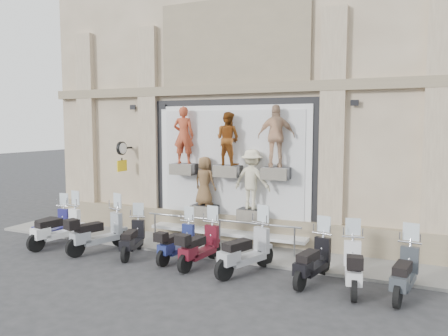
{
  "coord_description": "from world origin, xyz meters",
  "views": [
    {
      "loc": [
        5.4,
        -9.66,
        3.74
      ],
      "look_at": [
        0.18,
        1.9,
        2.49
      ],
      "focal_mm": 35.0,
      "sensor_mm": 36.0,
      "label": 1
    }
  ],
  "objects_px": {
    "scooter_e": "(177,235)",
    "scooter_f": "(200,238)",
    "scooter_d": "(132,231)",
    "scooter_a": "(52,218)",
    "scooter_g": "(245,241)",
    "scooter_i": "(353,257)",
    "clock_sign_bracket": "(122,153)",
    "scooter_j": "(405,263)",
    "scooter_b": "(58,220)",
    "guard_rail": "(220,234)",
    "scooter_h": "(313,251)",
    "scooter_c": "(98,224)"
  },
  "relations": [
    {
      "from": "scooter_h",
      "to": "clock_sign_bracket",
      "type": "bearing_deg",
      "value": 175.44
    },
    {
      "from": "scooter_e",
      "to": "scooter_j",
      "type": "height_order",
      "value": "scooter_j"
    },
    {
      "from": "scooter_g",
      "to": "scooter_i",
      "type": "xyz_separation_m",
      "value": [
        2.63,
        -0.03,
        -0.07
      ]
    },
    {
      "from": "scooter_a",
      "to": "scooter_f",
      "type": "height_order",
      "value": "scooter_f"
    },
    {
      "from": "scooter_d",
      "to": "scooter_h",
      "type": "distance_m",
      "value": 5.2
    },
    {
      "from": "scooter_a",
      "to": "scooter_b",
      "type": "relative_size",
      "value": 0.89
    },
    {
      "from": "scooter_g",
      "to": "scooter_i",
      "type": "relative_size",
      "value": 1.09
    },
    {
      "from": "guard_rail",
      "to": "scooter_d",
      "type": "bearing_deg",
      "value": -141.96
    },
    {
      "from": "scooter_d",
      "to": "scooter_h",
      "type": "xyz_separation_m",
      "value": [
        5.2,
        -0.02,
        0.04
      ]
    },
    {
      "from": "scooter_g",
      "to": "guard_rail",
      "type": "bearing_deg",
      "value": 153.02
    },
    {
      "from": "guard_rail",
      "to": "scooter_d",
      "type": "distance_m",
      "value": 2.58
    },
    {
      "from": "scooter_b",
      "to": "scooter_g",
      "type": "bearing_deg",
      "value": 11.46
    },
    {
      "from": "guard_rail",
      "to": "scooter_f",
      "type": "xyz_separation_m",
      "value": [
        0.16,
        -1.6,
        0.3
      ]
    },
    {
      "from": "clock_sign_bracket",
      "to": "scooter_j",
      "type": "xyz_separation_m",
      "value": [
        9.1,
        -2.14,
        -2.04
      ]
    },
    {
      "from": "clock_sign_bracket",
      "to": "scooter_e",
      "type": "xyz_separation_m",
      "value": [
        3.27,
        -1.91,
        -2.09
      ]
    },
    {
      "from": "scooter_h",
      "to": "scooter_j",
      "type": "relative_size",
      "value": 0.99
    },
    {
      "from": "guard_rail",
      "to": "scooter_c",
      "type": "relative_size",
      "value": 2.46
    },
    {
      "from": "scooter_c",
      "to": "scooter_e",
      "type": "relative_size",
      "value": 1.18
    },
    {
      "from": "guard_rail",
      "to": "scooter_a",
      "type": "xyz_separation_m",
      "value": [
        -5.35,
        -1.33,
        0.27
      ]
    },
    {
      "from": "scooter_a",
      "to": "scooter_f",
      "type": "relative_size",
      "value": 0.97
    },
    {
      "from": "clock_sign_bracket",
      "to": "scooter_b",
      "type": "bearing_deg",
      "value": -110.18
    },
    {
      "from": "scooter_d",
      "to": "scooter_j",
      "type": "bearing_deg",
      "value": -18.44
    },
    {
      "from": "scooter_b",
      "to": "scooter_h",
      "type": "relative_size",
      "value": 1.1
    },
    {
      "from": "scooter_d",
      "to": "scooter_h",
      "type": "relative_size",
      "value": 0.95
    },
    {
      "from": "scooter_b",
      "to": "scooter_c",
      "type": "distance_m",
      "value": 1.54
    },
    {
      "from": "scooter_a",
      "to": "scooter_i",
      "type": "height_order",
      "value": "scooter_i"
    },
    {
      "from": "scooter_h",
      "to": "scooter_j",
      "type": "height_order",
      "value": "scooter_j"
    },
    {
      "from": "guard_rail",
      "to": "clock_sign_bracket",
      "type": "height_order",
      "value": "clock_sign_bracket"
    },
    {
      "from": "scooter_f",
      "to": "scooter_i",
      "type": "bearing_deg",
      "value": 5.69
    },
    {
      "from": "scooter_e",
      "to": "scooter_d",
      "type": "bearing_deg",
      "value": -168.09
    },
    {
      "from": "scooter_b",
      "to": "scooter_i",
      "type": "bearing_deg",
      "value": 11.09
    },
    {
      "from": "scooter_c",
      "to": "scooter_i",
      "type": "relative_size",
      "value": 1.09
    },
    {
      "from": "clock_sign_bracket",
      "to": "guard_rail",
      "type": "bearing_deg",
      "value": -6.84
    },
    {
      "from": "scooter_g",
      "to": "scooter_f",
      "type": "bearing_deg",
      "value": -161.76
    },
    {
      "from": "guard_rail",
      "to": "scooter_j",
      "type": "bearing_deg",
      "value": -17.8
    },
    {
      "from": "scooter_a",
      "to": "scooter_d",
      "type": "relative_size",
      "value": 1.03
    },
    {
      "from": "clock_sign_bracket",
      "to": "scooter_a",
      "type": "bearing_deg",
      "value": -128.96
    },
    {
      "from": "scooter_b",
      "to": "clock_sign_bracket",
      "type": "bearing_deg",
      "value": 80.7
    },
    {
      "from": "scooter_c",
      "to": "clock_sign_bracket",
      "type": "bearing_deg",
      "value": 127.25
    },
    {
      "from": "scooter_b",
      "to": "scooter_d",
      "type": "distance_m",
      "value": 2.69
    },
    {
      "from": "clock_sign_bracket",
      "to": "scooter_g",
      "type": "xyz_separation_m",
      "value": [
        5.38,
        -2.14,
        -1.97
      ]
    },
    {
      "from": "clock_sign_bracket",
      "to": "scooter_j",
      "type": "distance_m",
      "value": 9.56
    },
    {
      "from": "scooter_d",
      "to": "scooter_f",
      "type": "distance_m",
      "value": 2.19
    },
    {
      "from": "scooter_d",
      "to": "scooter_e",
      "type": "distance_m",
      "value": 1.41
    },
    {
      "from": "clock_sign_bracket",
      "to": "scooter_f",
      "type": "relative_size",
      "value": 0.54
    },
    {
      "from": "guard_rail",
      "to": "scooter_h",
      "type": "distance_m",
      "value": 3.57
    },
    {
      "from": "scooter_g",
      "to": "scooter_j",
      "type": "xyz_separation_m",
      "value": [
        3.71,
        0.0,
        -0.07
      ]
    },
    {
      "from": "scooter_f",
      "to": "scooter_i",
      "type": "relative_size",
      "value": 0.99
    },
    {
      "from": "scooter_a",
      "to": "scooter_h",
      "type": "xyz_separation_m",
      "value": [
        8.53,
        -0.27,
        0.02
      ]
    },
    {
      "from": "scooter_e",
      "to": "scooter_f",
      "type": "relative_size",
      "value": 0.93
    }
  ]
}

